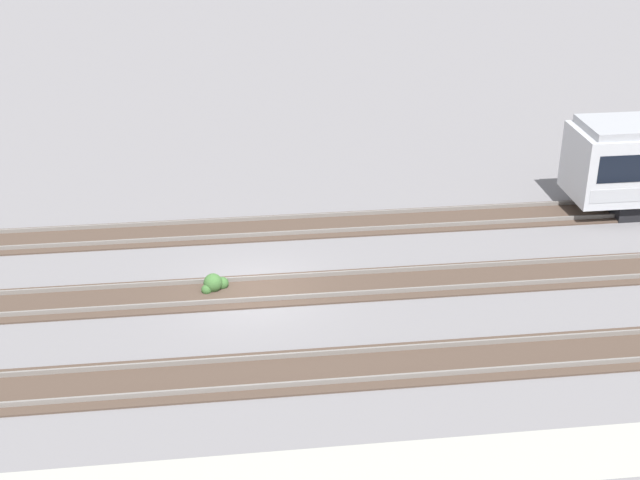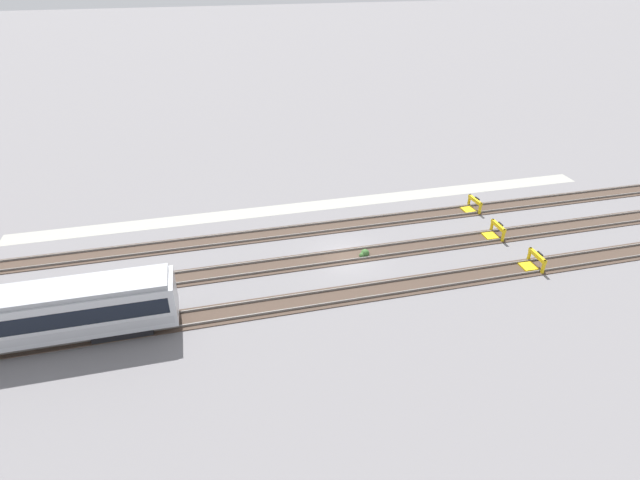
% 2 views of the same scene
% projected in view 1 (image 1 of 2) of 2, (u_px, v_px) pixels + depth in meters
% --- Properties ---
extents(ground_plane, '(400.00, 400.00, 0.00)m').
position_uv_depth(ground_plane, '(256.00, 292.00, 29.64)').
color(ground_plane, slate).
extents(service_walkway, '(54.00, 2.00, 0.01)m').
position_uv_depth(service_walkway, '(278.00, 478.00, 21.44)').
color(service_walkway, '#9E9E93').
rests_on(service_walkway, ground).
extents(rail_track_nearest, '(90.00, 2.24, 0.21)m').
position_uv_depth(rail_track_nearest, '(266.00, 374.00, 25.30)').
color(rail_track_nearest, '#47382D').
rests_on(rail_track_nearest, ground).
extents(rail_track_near_inner, '(90.00, 2.24, 0.21)m').
position_uv_depth(rail_track_near_inner, '(256.00, 291.00, 29.62)').
color(rail_track_near_inner, '#47382D').
rests_on(rail_track_near_inner, ground).
extents(rail_track_middle, '(90.00, 2.24, 0.21)m').
position_uv_depth(rail_track_middle, '(249.00, 229.00, 33.93)').
color(rail_track_middle, '#47382D').
rests_on(rail_track_middle, ground).
extents(weed_clump, '(0.92, 0.70, 0.64)m').
position_uv_depth(weed_clump, '(214.00, 284.00, 29.64)').
color(weed_clump, '#38602D').
rests_on(weed_clump, ground).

